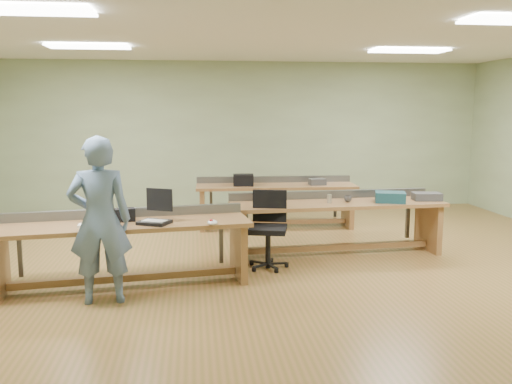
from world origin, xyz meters
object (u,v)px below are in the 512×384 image
at_px(camera_bag, 125,215).
at_px(parts_bin_teal, 390,197).
at_px(workbench_back, 276,196).
at_px(mug, 348,199).
at_px(task_chair, 268,240).
at_px(drinks_can, 329,199).
at_px(laptop_base, 154,222).
at_px(person, 100,220).
at_px(workbench_mid, 336,215).
at_px(workbench_front, 125,239).
at_px(parts_bin_grey, 427,196).

relative_size(camera_bag, parts_bin_teal, 0.55).
bearing_deg(workbench_back, mug, -66.88).
distance_m(task_chair, drinks_can, 1.12).
bearing_deg(laptop_base, task_chair, 51.46).
distance_m(person, task_chair, 2.28).
relative_size(camera_bag, drinks_can, 1.89).
relative_size(workbench_mid, mug, 27.48).
relative_size(person, parts_bin_teal, 4.35).
bearing_deg(person, workbench_front, -114.02).
xyz_separation_m(workbench_mid, person, (-2.98, -1.65, 0.33)).
relative_size(task_chair, parts_bin_teal, 2.43).
distance_m(camera_bag, mug, 3.12).
bearing_deg(camera_bag, workbench_front, -107.40).
height_order(workbench_back, drinks_can, drinks_can).
bearing_deg(drinks_can, workbench_front, -159.50).
xyz_separation_m(task_chair, parts_bin_teal, (1.78, 0.43, 0.46)).
bearing_deg(person, laptop_base, -148.43).
relative_size(workbench_back, drinks_can, 23.58).
relative_size(workbench_back, parts_bin_grey, 7.11).
height_order(workbench_mid, laptop_base, workbench_mid).
bearing_deg(workbench_back, parts_bin_teal, -54.52).
height_order(workbench_back, task_chair, task_chair).
distance_m(workbench_front, task_chair, 1.85).
bearing_deg(mug, workbench_mid, 165.64).
bearing_deg(workbench_mid, mug, -17.91).
relative_size(workbench_mid, workbench_back, 1.09).
bearing_deg(workbench_back, workbench_mid, -70.64).
xyz_separation_m(task_chair, mug, (1.20, 0.52, 0.43)).
height_order(person, parts_bin_grey, person).
xyz_separation_m(workbench_front, parts_bin_teal, (3.54, 0.98, 0.26)).
height_order(parts_bin_teal, drinks_can, parts_bin_teal).
bearing_deg(mug, parts_bin_teal, -8.91).
relative_size(workbench_back, task_chair, 2.80).
bearing_deg(person, parts_bin_teal, -163.67).
height_order(workbench_mid, task_chair, task_chair).
bearing_deg(parts_bin_teal, drinks_can, 178.40).
distance_m(laptop_base, parts_bin_teal, 3.37).
bearing_deg(workbench_front, mug, 12.13).
xyz_separation_m(workbench_back, mug, (0.73, -1.89, 0.24)).
bearing_deg(parts_bin_teal, camera_bag, -165.44).
bearing_deg(task_chair, drinks_can, 39.72).
bearing_deg(task_chair, workbench_front, -149.48).
xyz_separation_m(person, drinks_can, (2.85, 1.54, -0.08)).
xyz_separation_m(parts_bin_grey, drinks_can, (-1.45, -0.08, 0.01)).
distance_m(workbench_front, person, 0.66).
distance_m(parts_bin_teal, mug, 0.59).
height_order(workbench_front, person, person).
bearing_deg(parts_bin_grey, workbench_front, -165.33).
bearing_deg(drinks_can, laptop_base, -153.89).
relative_size(workbench_front, person, 1.66).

